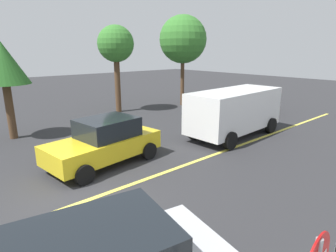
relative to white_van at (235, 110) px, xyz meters
name	(u,v)px	position (x,y,z in m)	size (l,w,h in m)	color
ground_plane	(76,205)	(-8.37, -1.10, -1.27)	(80.00, 80.00, 0.00)	#2D2D30
lane_marking_centre	(162,173)	(-5.37, -1.10, -1.26)	(28.00, 0.16, 0.01)	#E0D14C
white_van	(235,110)	(0.00, 0.00, 0.00)	(5.30, 2.48, 2.20)	white
car_yellow_mid_road	(105,142)	(-6.34, 0.96, -0.44)	(4.30, 2.46, 1.66)	gold
car_black_approaching	(248,99)	(5.53, 2.92, -0.45)	(4.22, 2.45, 1.62)	black
tree_left_verge	(183,40)	(3.57, 7.38, 3.48)	(3.39, 3.39, 6.46)	#513823
tree_centre_verge	(3,64)	(-8.18, 6.48, 2.14)	(2.14, 2.14, 4.44)	#513823
tree_right_verge	(116,45)	(-1.37, 8.37, 3.05)	(2.31, 2.31, 5.57)	#513823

